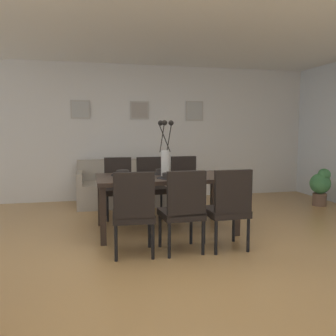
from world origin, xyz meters
TOP-DOWN VIEW (x-y plane):
  - ground_plane at (0.00, 0.00)m, footprint 9.00×9.00m
  - back_wall_panel at (0.00, 3.25)m, footprint 9.00×0.10m
  - ceiling_panel at (0.00, 0.40)m, footprint 9.00×7.20m
  - dining_table at (0.11, 0.87)m, footprint 1.80×0.99m
  - dining_chair_near_left at (-0.42, -0.03)m, footprint 0.47×0.47m
  - dining_chair_near_right at (-0.43, 1.77)m, footprint 0.44×0.44m
  - dining_chair_far_left at (0.11, -0.04)m, footprint 0.46×0.46m
  - dining_chair_far_right at (0.09, 1.75)m, footprint 0.46×0.46m
  - dining_chair_mid_left at (0.63, -0.06)m, footprint 0.45×0.45m
  - dining_chair_mid_right at (0.66, 1.78)m, footprint 0.47×0.47m
  - centerpiece_vase at (0.11, 0.87)m, footprint 0.21×0.23m
  - placemat_near_left at (-0.43, 0.64)m, footprint 0.32×0.32m
  - bowl_near_left at (-0.43, 0.64)m, footprint 0.17×0.17m
  - placemat_near_right at (-0.43, 1.09)m, footprint 0.32×0.32m
  - bowl_near_right at (-0.43, 1.09)m, footprint 0.17×0.17m
  - placemat_far_left at (0.11, 0.64)m, footprint 0.32×0.32m
  - bowl_far_left at (0.11, 0.64)m, footprint 0.17×0.17m
  - placemat_far_right at (0.11, 1.09)m, footprint 0.32×0.32m
  - bowl_far_right at (0.11, 1.09)m, footprint 0.17×0.17m
  - sofa at (-0.22, 2.70)m, footprint 1.72×0.84m
  - framed_picture_left at (-1.00, 3.18)m, footprint 0.36×0.03m
  - framed_picture_center at (0.11, 3.18)m, footprint 0.36×0.03m
  - framed_picture_right at (1.23, 3.18)m, footprint 0.36×0.03m
  - potted_plant at (3.16, 1.78)m, footprint 0.36×0.36m

SIDE VIEW (x-z plane):
  - ground_plane at x=0.00m, z-range 0.00..0.00m
  - sofa at x=-0.22m, z-range -0.12..0.68m
  - potted_plant at x=3.16m, z-range 0.04..0.71m
  - dining_chair_near_left at x=-0.42m, z-range 0.05..0.97m
  - dining_chair_near_right at x=-0.43m, z-range 0.05..0.97m
  - dining_chair_far_left at x=0.11m, z-range 0.05..0.97m
  - dining_chair_far_right at x=0.09m, z-range 0.05..0.97m
  - dining_chair_mid_left at x=0.63m, z-range 0.05..0.97m
  - dining_chair_mid_right at x=0.66m, z-range 0.05..0.97m
  - dining_table at x=0.11m, z-range 0.30..1.04m
  - placemat_near_left at x=-0.43m, z-range 0.74..0.75m
  - placemat_near_right at x=-0.43m, z-range 0.74..0.75m
  - placemat_far_left at x=0.11m, z-range 0.74..0.75m
  - placemat_far_right at x=0.11m, z-range 0.74..0.75m
  - bowl_near_left at x=-0.43m, z-range 0.75..0.81m
  - bowl_near_right at x=-0.43m, z-range 0.75..0.81m
  - bowl_far_left at x=0.11m, z-range 0.75..0.81m
  - bowl_far_right at x=0.11m, z-range 0.75..0.81m
  - centerpiece_vase at x=0.11m, z-range 0.66..1.39m
  - back_wall_panel at x=0.00m, z-range 0.00..2.60m
  - framed_picture_right at x=1.23m, z-range 1.54..1.93m
  - framed_picture_left at x=-1.00m, z-range 1.56..1.90m
  - framed_picture_center at x=0.11m, z-range 1.56..1.90m
  - ceiling_panel at x=0.00m, z-range 2.60..2.68m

